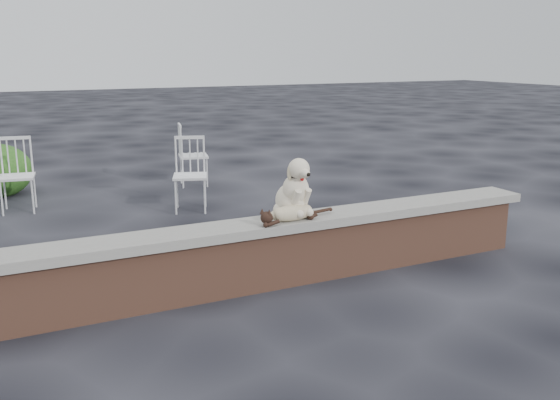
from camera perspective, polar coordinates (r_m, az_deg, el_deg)
name	(u,v)px	position (r m, az deg, el deg)	size (l,w,h in m)	color
ground	(231,291)	(5.33, -4.52, -8.43)	(60.00, 60.00, 0.00)	black
brick_wall	(231,264)	(5.24, -4.57, -5.89)	(6.00, 0.30, 0.50)	brown
capstone	(230,231)	(5.15, -4.63, -2.85)	(6.20, 0.40, 0.08)	slate
dog	(292,186)	(5.38, 1.08, 1.32)	(0.35, 0.47, 0.54)	beige
cat	(291,212)	(5.26, 1.05, -1.13)	(0.91, 0.22, 0.15)	#C0AE89
chair_d	(190,175)	(7.90, -8.33, 2.33)	(0.56, 0.56, 0.94)	white
chair_e	(193,155)	(9.44, -8.03, 4.17)	(0.56, 0.56, 0.94)	white
chair_b	(17,175)	(8.46, -23.20, 2.11)	(0.56, 0.56, 0.94)	white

